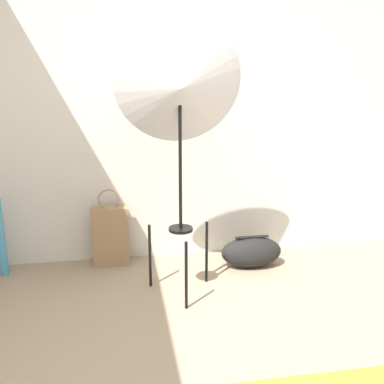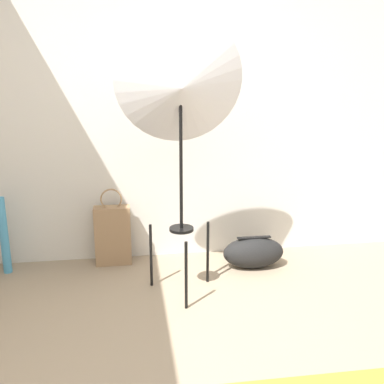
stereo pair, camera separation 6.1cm
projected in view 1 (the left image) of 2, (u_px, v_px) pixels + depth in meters
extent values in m
cube|color=silver|center=(158.00, 96.00, 3.43)|extent=(8.00, 0.05, 2.60)
cylinder|color=black|center=(186.00, 276.00, 2.85)|extent=(0.02, 0.02, 0.46)
cylinder|color=black|center=(150.00, 256.00, 3.15)|extent=(0.02, 0.02, 0.46)
cylinder|color=black|center=(207.00, 252.00, 3.22)|extent=(0.02, 0.02, 0.46)
cylinder|color=black|center=(181.00, 229.00, 3.01)|extent=(0.16, 0.16, 0.02)
cylinder|color=black|center=(180.00, 160.00, 2.89)|extent=(0.02, 0.02, 0.95)
cone|color=silver|center=(180.00, 84.00, 2.76)|extent=(0.83, 0.38, 0.85)
cube|color=#9E7A56|center=(111.00, 236.00, 3.51)|extent=(0.28, 0.12, 0.47)
torus|color=#9E7A56|center=(109.00, 200.00, 3.43)|extent=(0.17, 0.01, 0.17)
ellipsoid|color=black|center=(251.00, 252.00, 3.50)|extent=(0.48, 0.24, 0.24)
cube|color=black|center=(252.00, 237.00, 3.46)|extent=(0.26, 0.04, 0.01)
cylinder|color=#4CA3D1|center=(1.00, 237.00, 3.32)|extent=(0.06, 0.06, 0.59)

